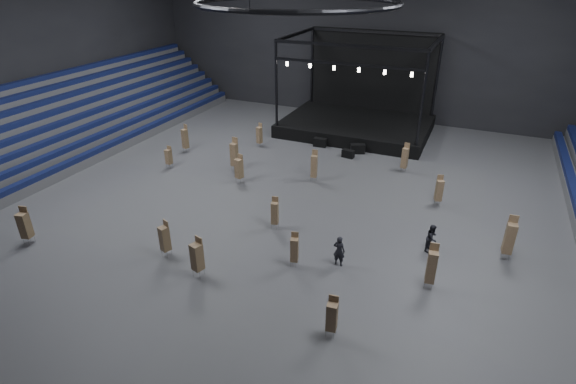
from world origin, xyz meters
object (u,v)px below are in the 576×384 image
at_px(flight_case_right, 358,149).
at_px(chair_stack_7, 234,154).
at_px(chair_stack_10, 432,266).
at_px(chair_stack_13, 25,225).
at_px(chair_stack_2, 259,135).
at_px(chair_stack_15, 197,256).
at_px(chair_stack_5, 239,168).
at_px(chair_stack_0, 275,212).
at_px(stage, 359,116).
at_px(chair_stack_6, 185,138).
at_px(chair_stack_3, 314,166).
at_px(chair_stack_14, 165,238).
at_px(chair_stack_9, 332,316).
at_px(flight_case_left, 320,142).
at_px(chair_stack_11, 510,238).
at_px(chair_stack_4, 294,249).
at_px(chair_stack_12, 169,156).
at_px(flight_case_mid, 348,154).
at_px(chair_stack_8, 405,157).
at_px(crew_member, 432,238).
at_px(man_center, 339,251).

xyz_separation_m(flight_case_right, chair_stack_7, (-8.15, -7.62, 1.00)).
relative_size(chair_stack_10, chair_stack_13, 1.08).
relative_size(chair_stack_2, chair_stack_15, 0.93).
bearing_deg(chair_stack_5, chair_stack_13, -105.39).
bearing_deg(chair_stack_0, stage, 78.05).
distance_m(chair_stack_6, chair_stack_7, 6.27).
distance_m(chair_stack_3, chair_stack_14, 13.44).
relative_size(chair_stack_13, chair_stack_15, 1.02).
xyz_separation_m(chair_stack_9, chair_stack_15, (-7.95, 1.27, 0.13)).
relative_size(flight_case_left, chair_stack_15, 0.50).
relative_size(chair_stack_3, chair_stack_9, 1.19).
bearing_deg(chair_stack_9, chair_stack_11, 46.49).
height_order(chair_stack_4, chair_stack_15, chair_stack_15).
xyz_separation_m(chair_stack_6, chair_stack_12, (0.84, -3.51, -0.27)).
height_order(flight_case_left, chair_stack_6, chair_stack_6).
relative_size(flight_case_mid, chair_stack_5, 0.45).
xyz_separation_m(chair_stack_0, chair_stack_15, (-1.66, -6.11, 0.14)).
height_order(chair_stack_2, chair_stack_3, chair_stack_3).
bearing_deg(chair_stack_14, chair_stack_15, 3.89).
bearing_deg(chair_stack_8, chair_stack_13, -122.21).
relative_size(stage, flight_case_left, 11.78).
height_order(chair_stack_12, chair_stack_15, chair_stack_15).
height_order(chair_stack_4, chair_stack_12, chair_stack_4).
bearing_deg(chair_stack_3, flight_case_left, 97.82).
xyz_separation_m(chair_stack_3, chair_stack_15, (-1.46, -13.60, -0.02)).
bearing_deg(flight_case_mid, chair_stack_0, -93.62).
distance_m(flight_case_right, chair_stack_11, 17.25).
xyz_separation_m(stage, chair_stack_14, (-4.00, -25.95, -0.25)).
height_order(chair_stack_7, chair_stack_14, chair_stack_7).
xyz_separation_m(chair_stack_9, chair_stack_12, (-18.30, 12.48, -0.12)).
distance_m(chair_stack_0, chair_stack_9, 9.70).
bearing_deg(stage, chair_stack_15, -92.67).
bearing_deg(chair_stack_9, chair_stack_8, 84.45).
distance_m(chair_stack_10, chair_stack_13, 23.29).
xyz_separation_m(chair_stack_10, chair_stack_14, (-14.25, -3.13, -0.14)).
xyz_separation_m(chair_stack_2, chair_stack_14, (3.00, -17.72, 0.05)).
distance_m(stage, chair_stack_4, 24.08).
bearing_deg(chair_stack_4, chair_stack_14, -178.94).
distance_m(chair_stack_6, chair_stack_11, 27.06).
distance_m(chair_stack_2, crew_member, 20.17).
relative_size(chair_stack_6, chair_stack_13, 1.04).
distance_m(flight_case_mid, chair_stack_11, 16.71).
distance_m(flight_case_mid, chair_stack_12, 15.18).
xyz_separation_m(stage, chair_stack_10, (10.25, -22.82, -0.11)).
distance_m(stage, chair_stack_9, 28.85).
height_order(flight_case_mid, chair_stack_12, chair_stack_12).
distance_m(flight_case_left, chair_stack_10, 20.76).
height_order(flight_case_left, flight_case_right, flight_case_right).
relative_size(flight_case_right, chair_stack_8, 0.51).
bearing_deg(chair_stack_0, man_center, -36.53).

